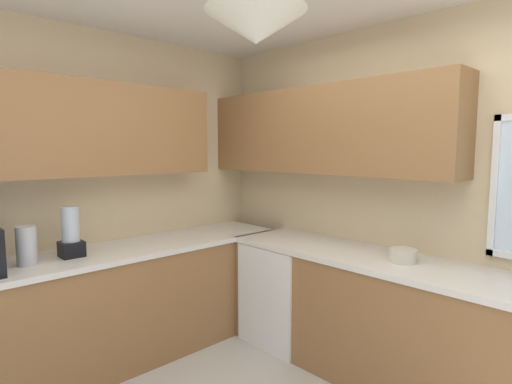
% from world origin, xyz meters
% --- Properties ---
extents(room_shell, '(4.01, 3.39, 2.65)m').
position_xyz_m(room_shell, '(-0.77, 0.57, 1.83)').
color(room_shell, beige).
rests_on(room_shell, ground_plane).
extents(counter_run_left, '(0.65, 3.00, 0.89)m').
position_xyz_m(counter_run_left, '(-1.64, 0.00, 0.45)').
color(counter_run_left, olive).
rests_on(counter_run_left, ground_plane).
extents(counter_run_back, '(3.10, 0.65, 0.89)m').
position_xyz_m(counter_run_back, '(0.21, 1.33, 0.45)').
color(counter_run_back, olive).
rests_on(counter_run_back, ground_plane).
extents(dishwasher, '(0.60, 0.60, 0.85)m').
position_xyz_m(dishwasher, '(-0.98, 1.30, 0.42)').
color(dishwasher, white).
rests_on(dishwasher, ground_plane).
extents(kettle, '(0.12, 0.12, 0.26)m').
position_xyz_m(kettle, '(-1.62, -0.54, 1.02)').
color(kettle, '#B7B7BC').
rests_on(kettle, counter_run_left).
extents(bowl, '(0.18, 0.18, 0.09)m').
position_xyz_m(bowl, '(0.04, 1.33, 0.94)').
color(bowl, beige).
rests_on(bowl, counter_run_back).
extents(blender_appliance, '(0.15, 0.15, 0.36)m').
position_xyz_m(blender_appliance, '(-1.64, -0.25, 1.05)').
color(blender_appliance, black).
rests_on(blender_appliance, counter_run_left).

